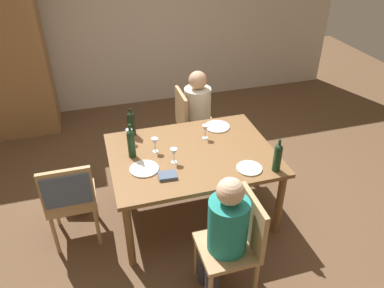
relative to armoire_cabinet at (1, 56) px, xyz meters
name	(u,v)px	position (x,y,z in m)	size (l,w,h in m)	color
ground_plane	(192,211)	(1.88, -2.34, -1.10)	(10.00, 10.00, 0.00)	brown
rear_room_partition	(139,17)	(1.88, 0.45, 0.25)	(6.40, 0.12, 2.70)	beige
armoire_cabinet	(1,56)	(0.00, 0.00, 0.00)	(1.18, 0.62, 2.18)	olive
dining_table	(192,160)	(1.88, -2.34, -0.43)	(1.57, 1.17, 0.74)	brown
chair_near	(237,239)	(1.97, -3.30, -0.56)	(0.44, 0.44, 0.92)	tan
chair_far_right	(191,121)	(2.15, -1.37, -0.56)	(0.44, 0.44, 0.92)	tan
chair_left_end	(69,195)	(0.72, -2.46, -0.50)	(0.44, 0.46, 0.92)	tan
person_woman_host	(224,231)	(1.86, -3.30, -0.44)	(0.36, 0.31, 1.14)	#33333D
person_man_bearded	(200,110)	(2.26, -1.37, -0.43)	(0.37, 0.32, 1.16)	#33333D
wine_bottle_tall_green	(131,143)	(1.33, -2.23, -0.20)	(0.07, 0.07, 0.35)	#19381E
wine_bottle_dark_red	(278,157)	(2.52, -2.81, -0.21)	(0.07, 0.07, 0.32)	#19381E
wine_bottle_short_olive	(131,123)	(1.39, -1.84, -0.22)	(0.08, 0.08, 0.30)	black
wine_glass_near_left	(174,153)	(1.68, -2.44, -0.25)	(0.07, 0.07, 0.15)	silver
wine_glass_centre	(155,142)	(1.55, -2.21, -0.25)	(0.07, 0.07, 0.15)	silver
wine_glass_near_right	(205,129)	(2.09, -2.12, -0.25)	(0.07, 0.07, 0.15)	silver
wine_glass_far	(129,133)	(1.34, -1.98, -0.25)	(0.07, 0.07, 0.15)	silver
dinner_plate_host	(249,168)	(2.30, -2.73, -0.35)	(0.23, 0.23, 0.01)	silver
dinner_plate_guest_left	(144,169)	(1.40, -2.47, -0.35)	(0.26, 0.26, 0.01)	white
dinner_plate_guest_right	(217,127)	(2.28, -1.94, -0.35)	(0.27, 0.27, 0.01)	white
folded_napkin	(168,176)	(1.57, -2.64, -0.34)	(0.16, 0.12, 0.03)	#4C5B75
handbag	(77,202)	(0.72, -1.99, -0.99)	(0.28, 0.12, 0.22)	brown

